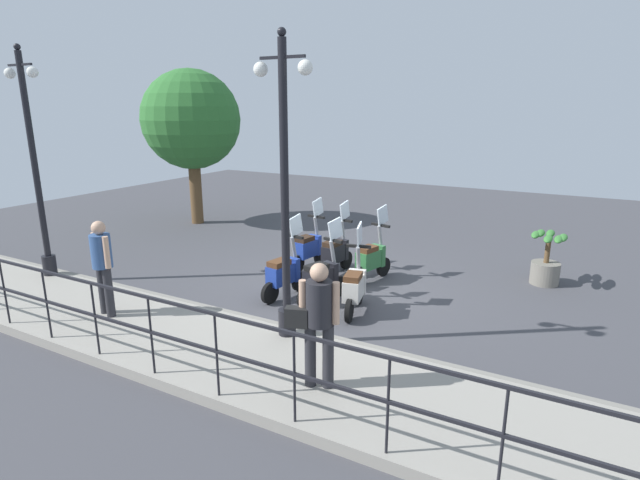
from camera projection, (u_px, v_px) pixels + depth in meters
ground_plane at (337, 290)px, 9.81m from camera, size 28.00×28.00×0.00m
promenade_walkway at (238, 354)px, 7.12m from camera, size 2.20×20.00×0.15m
fence_railing at (181, 329)px, 6.03m from camera, size 0.04×16.03×1.07m
lamp_post_near at (285, 210)px, 7.07m from camera, size 0.26×0.90×4.34m
lamp_post_far at (37, 178)px, 9.73m from camera, size 0.26×0.90×4.45m
pedestrian_with_bag at (317, 316)px, 5.93m from camera, size 0.44×0.62×1.59m
pedestrian_distant at (102, 261)px, 8.04m from camera, size 0.39×0.48×1.59m
tree_large at (191, 120)px, 14.61m from camera, size 2.89×2.89×4.55m
potted_palm at (546, 263)px, 10.03m from camera, size 1.06×0.66×1.05m
scooter_near_0 at (355, 286)px, 8.61m from camera, size 1.22×0.50×1.54m
scooter_near_1 at (322, 277)px, 9.06m from camera, size 1.20×0.54×1.54m
scooter_near_2 at (285, 273)px, 9.31m from camera, size 1.23×0.47×1.54m
scooter_far_0 at (372, 258)px, 10.20m from camera, size 1.21×0.51×1.54m
scooter_far_1 at (336, 252)px, 10.61m from camera, size 1.23×0.44×1.54m
scooter_far_2 at (309, 247)px, 10.97m from camera, size 1.23×0.45×1.54m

